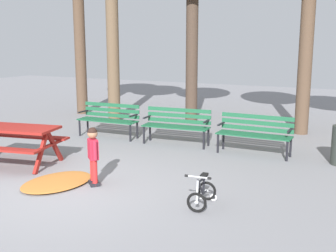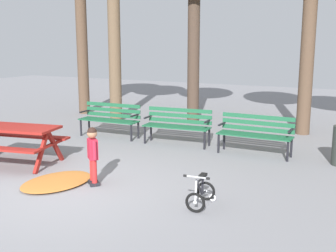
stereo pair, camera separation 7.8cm
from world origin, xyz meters
name	(u,v)px [view 1 (the left image)]	position (x,y,z in m)	size (l,w,h in m)	color
ground	(59,191)	(0.00, 0.00, 0.00)	(36.00, 36.00, 0.00)	gray
picnic_table	(12,135)	(-1.86, 0.85, 0.59)	(2.02, 1.66, 0.79)	maroon
park_bench_far_left	(109,117)	(-1.54, 3.79, 0.51)	(1.61, 0.51, 0.85)	#195133
park_bench_left	(177,123)	(0.36, 3.82, 0.51)	(1.63, 0.58, 0.85)	#195133
park_bench_right	(255,131)	(2.27, 3.73, 0.51)	(1.61, 0.47, 0.85)	#195133
child_standing	(93,152)	(0.33, 0.52, 0.59)	(0.30, 0.29, 1.01)	red
kids_bicycle	(202,193)	(2.35, 0.45, 0.20)	(0.40, 0.58, 0.54)	black
leaf_pile	(57,182)	(-0.28, 0.28, 0.04)	(1.35, 0.95, 0.07)	#B26B2D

